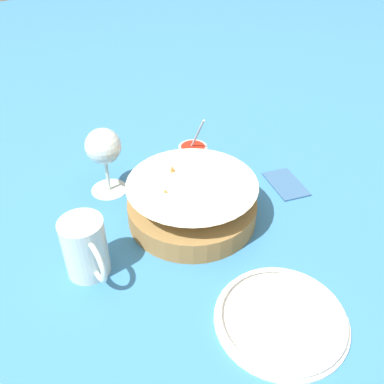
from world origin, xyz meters
name	(u,v)px	position (x,y,z in m)	size (l,w,h in m)	color
ground_plane	(196,227)	(0.00, 0.00, 0.00)	(4.00, 4.00, 0.00)	teal
food_basket	(192,203)	(-0.03, 0.01, 0.04)	(0.25, 0.25, 0.10)	olive
sauce_cup	(193,152)	(-0.20, 0.13, 0.02)	(0.08, 0.07, 0.12)	#B7B7BC
wine_glass	(104,149)	(-0.20, -0.09, 0.10)	(0.08, 0.08, 0.15)	silver
beer_mug	(86,250)	(-0.01, -0.22, 0.05)	(0.12, 0.07, 0.11)	silver
side_plate	(281,318)	(0.25, -0.02, 0.01)	(0.21, 0.21, 0.01)	white
napkin	(287,184)	(0.00, 0.24, 0.00)	(0.12, 0.09, 0.01)	#38608E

